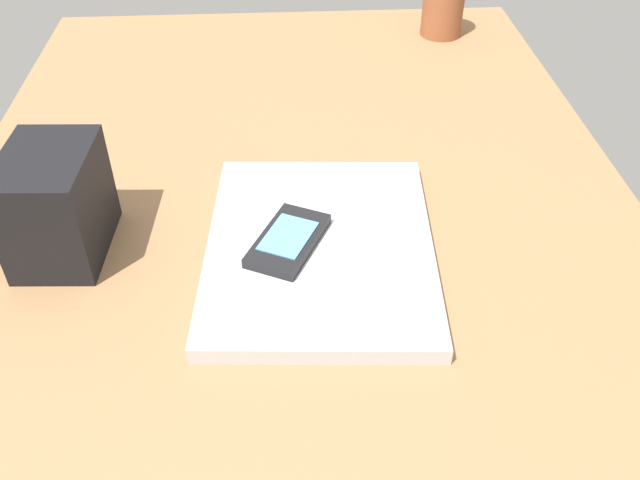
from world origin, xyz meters
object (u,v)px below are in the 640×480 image
laptop_closed (320,248)px  cell_phone_on_laptop (288,240)px  desk_organizer (56,204)px  pen_cup (443,6)px

laptop_closed → cell_phone_on_laptop: bearing=99.0°
desk_organizer → pen_cup: (53.31, -50.95, -0.93)cm
desk_organizer → pen_cup: bearing=-40.4°
pen_cup → laptop_closed: bearing=156.8°
pen_cup → desk_organizer: bearing=136.3°
cell_phone_on_laptop → desk_organizer: desk_organizer is taller
pen_cup → cell_phone_on_laptop: bearing=154.1°
laptop_closed → desk_organizer: bearing=87.8°
laptop_closed → cell_phone_on_laptop: 3.65cm
cell_phone_on_laptop → desk_organizer: (3.15, 23.57, 3.38)cm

